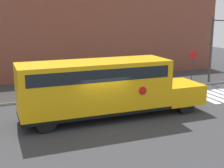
# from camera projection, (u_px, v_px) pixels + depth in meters

# --- Properties ---
(ground_plane) EXTENTS (60.00, 60.00, 0.00)m
(ground_plane) POSITION_uv_depth(u_px,v_px,m) (101.00, 122.00, 16.77)
(ground_plane) COLOR #333335
(sidewalk_strip) EXTENTS (44.00, 3.00, 0.15)m
(sidewalk_strip) POSITION_uv_depth(u_px,v_px,m) (72.00, 92.00, 22.65)
(sidewalk_strip) COLOR gray
(sidewalk_strip) RESTS_ON ground
(building_backdrop) EXTENTS (32.00, 4.00, 8.29)m
(building_backdrop) POSITION_uv_depth(u_px,v_px,m) (52.00, 31.00, 27.63)
(building_backdrop) COLOR brown
(building_backdrop) RESTS_ON ground
(crosswalk_stripes) EXTENTS (4.00, 3.20, 0.01)m
(crosswalk_stripes) POSITION_uv_depth(u_px,v_px,m) (224.00, 95.00, 22.11)
(crosswalk_stripes) COLOR white
(crosswalk_stripes) RESTS_ON ground
(school_bus) EXTENTS (10.54, 2.57, 3.20)m
(school_bus) POSITION_uv_depth(u_px,v_px,m) (103.00, 86.00, 17.03)
(school_bus) COLOR #EAA80F
(school_bus) RESTS_ON ground
(stop_sign) EXTENTS (0.67, 0.10, 2.77)m
(stop_sign) POSITION_uv_depth(u_px,v_px,m) (193.00, 62.00, 24.96)
(stop_sign) COLOR #38383A
(stop_sign) RESTS_ON ground
(traffic_light) EXTENTS (0.28, 2.74, 5.39)m
(traffic_light) POSITION_uv_depth(u_px,v_px,m) (219.00, 42.00, 24.00)
(traffic_light) COLOR #38383A
(traffic_light) RESTS_ON ground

